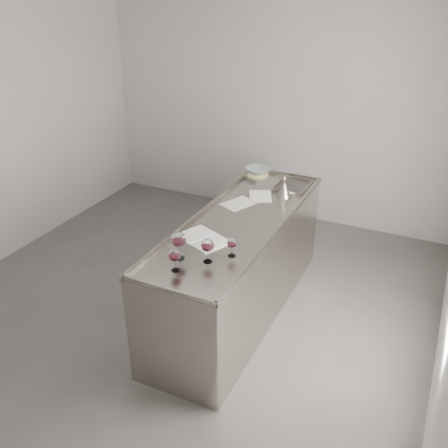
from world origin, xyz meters
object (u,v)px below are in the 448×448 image
at_px(wine_glass_left, 179,240).
at_px(wine_glass_small, 232,244).
at_px(wine_glass_right, 207,246).
at_px(wine_glass_middle, 175,256).
at_px(counter, 239,267).
at_px(ceramic_bowl, 257,170).
at_px(wine_funnel, 284,190).
at_px(notebook, 203,239).

xyz_separation_m(wine_glass_left, wine_glass_small, (0.34, 0.20, -0.05)).
bearing_deg(wine_glass_right, wine_glass_middle, -126.60).
xyz_separation_m(counter, ceramic_bowl, (-0.28, 1.08, 0.52)).
bearing_deg(wine_glass_left, wine_funnel, 77.47).
relative_size(ceramic_bowl, wine_funnel, 1.10).
height_order(wine_glass_small, notebook, wine_glass_small).
bearing_deg(wine_glass_left, ceramic_bowl, 93.91).
bearing_deg(wine_funnel, wine_glass_left, -102.53).
relative_size(counter, ceramic_bowl, 10.14).
bearing_deg(ceramic_bowl, wine_glass_right, -79.32).
relative_size(counter, wine_glass_middle, 13.88).
relative_size(counter, notebook, 5.15).
xyz_separation_m(wine_glass_small, ceramic_bowl, (-0.47, 1.65, -0.06)).
xyz_separation_m(wine_glass_middle, wine_glass_right, (0.15, 0.21, 0.01)).
bearing_deg(wine_glass_small, counter, 108.45).
bearing_deg(wine_glass_right, wine_funnel, 85.68).
bearing_deg(wine_glass_small, wine_glass_middle, -127.78).
bearing_deg(notebook, counter, 96.34).
bearing_deg(wine_glass_right, notebook, 123.76).
height_order(wine_glass_middle, notebook, wine_glass_middle).
relative_size(wine_glass_middle, ceramic_bowl, 0.73).
height_order(counter, wine_glass_middle, wine_glass_middle).
distance_m(wine_glass_middle, wine_glass_right, 0.26).
bearing_deg(wine_glass_middle, wine_funnel, 80.76).
height_order(wine_glass_left, wine_glass_right, wine_glass_left).
bearing_deg(notebook, wine_funnel, 97.60).
xyz_separation_m(counter, notebook, (-0.13, -0.44, 0.47)).
distance_m(counter, wine_glass_right, 0.95).
distance_m(wine_glass_middle, wine_funnel, 1.61).
bearing_deg(wine_glass_left, counter, 79.14).
bearing_deg(wine_glass_left, wine_glass_middle, -69.76).
height_order(wine_glass_middle, wine_glass_small, wine_glass_middle).
distance_m(wine_glass_right, wine_funnel, 1.39).
bearing_deg(wine_glass_middle, counter, 84.53).
distance_m(wine_glass_small, notebook, 0.36).
height_order(counter, notebook, counter).
distance_m(wine_glass_left, wine_glass_middle, 0.17).
relative_size(wine_glass_middle, notebook, 0.37).
relative_size(wine_glass_right, ceramic_bowl, 0.80).
xyz_separation_m(wine_glass_middle, notebook, (-0.04, 0.50, -0.12)).
height_order(wine_glass_right, wine_glass_small, wine_glass_right).
bearing_deg(counter, ceramic_bowl, 104.31).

